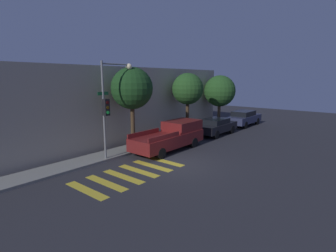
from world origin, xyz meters
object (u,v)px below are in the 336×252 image
at_px(sedan_near_corner, 216,126).
at_px(tree_far_end, 220,91).
at_px(tree_near_corner, 132,89).
at_px(tree_midblock, 188,89).
at_px(sedan_middle, 244,118).
at_px(traffic_light_pole, 111,97).
at_px(pickup_truck, 172,136).

bearing_deg(sedan_near_corner, tree_far_end, 25.17).
relative_size(tree_near_corner, tree_midblock, 1.06).
xyz_separation_m(sedan_middle, tree_midblock, (-7.16, 1.70, 2.96)).
bearing_deg(tree_midblock, traffic_light_pole, -176.94).
relative_size(traffic_light_pole, sedan_near_corner, 1.30).
xyz_separation_m(traffic_light_pole, sedan_middle, (15.11, -1.27, -2.78)).
distance_m(sedan_near_corner, tree_far_end, 4.79).
bearing_deg(pickup_truck, sedan_middle, 0.00).
bearing_deg(sedan_near_corner, sedan_middle, 0.00).
xyz_separation_m(traffic_light_pole, tree_far_end, (13.20, 0.43, -0.17)).
relative_size(pickup_truck, tree_near_corner, 1.02).
distance_m(pickup_truck, tree_far_end, 9.85).
relative_size(traffic_light_pole, sedan_middle, 1.18).
height_order(sedan_middle, tree_near_corner, tree_near_corner).
xyz_separation_m(pickup_truck, tree_far_end, (9.37, 1.70, 2.50)).
relative_size(sedan_near_corner, sedan_middle, 0.91).
relative_size(sedan_near_corner, tree_far_end, 0.87).
height_order(sedan_middle, tree_far_end, tree_far_end).
relative_size(traffic_light_pole, pickup_truck, 1.02).
bearing_deg(tree_far_end, sedan_near_corner, -154.83).
height_order(traffic_light_pole, tree_far_end, traffic_light_pole).
distance_m(traffic_light_pole, tree_near_corner, 2.07).
distance_m(pickup_truck, tree_midblock, 5.30).
bearing_deg(tree_near_corner, tree_far_end, 0.00).
bearing_deg(traffic_light_pole, tree_far_end, 1.85).
bearing_deg(pickup_truck, tree_midblock, 22.35).
xyz_separation_m(tree_near_corner, tree_far_end, (11.21, 0.00, -0.58)).
bearing_deg(tree_far_end, sedan_middle, -41.59).
bearing_deg(sedan_middle, tree_near_corner, 172.63).
bearing_deg(tree_far_end, tree_near_corner, 180.00).
height_order(traffic_light_pole, tree_midblock, traffic_light_pole).
height_order(pickup_truck, tree_midblock, tree_midblock).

